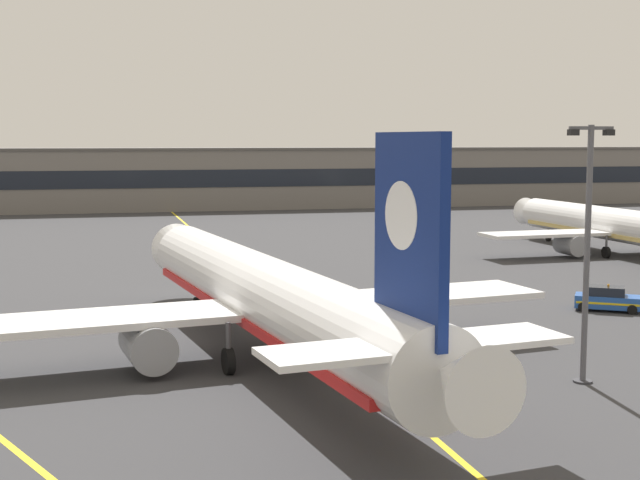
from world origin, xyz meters
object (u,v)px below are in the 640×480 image
airliner_foreground (267,296)px  service_car_second (607,299)px  airliner_background (617,226)px  apron_lamp_post (587,249)px  safety_cone_by_nose_gear (226,303)px

airliner_foreground → service_car_second: size_ratio=9.18×
airliner_background → service_car_second: bearing=-122.9°
airliner_background → apron_lamp_post: bearing=-123.6°
apron_lamp_post → safety_cone_by_nose_gear: apron_lamp_post is taller
service_car_second → safety_cone_by_nose_gear: (-24.62, 7.32, -0.51)m
airliner_foreground → airliner_background: 52.88m
airliner_background → service_car_second: (-16.46, -25.44, -2.14)m
airliner_foreground → safety_cone_by_nose_gear: size_ratio=75.32×
airliner_background → apron_lamp_post: 49.30m
apron_lamp_post → service_car_second: bearing=55.3°
airliner_foreground → safety_cone_by_nose_gear: airliner_foreground is taller
safety_cone_by_nose_gear → apron_lamp_post: bearing=-58.7°
airliner_foreground → apron_lamp_post: 15.97m
airliner_background → service_car_second: 30.38m
airliner_background → apron_lamp_post: apron_lamp_post is taller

